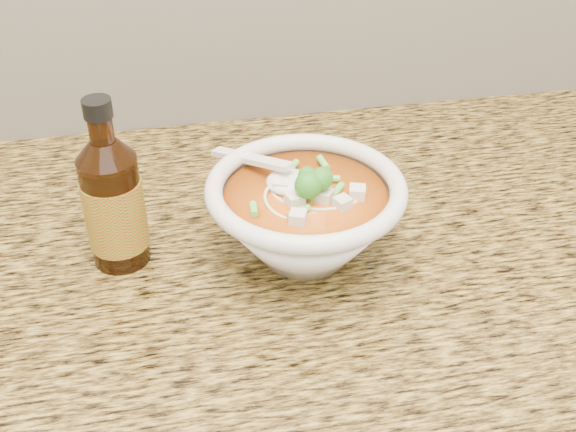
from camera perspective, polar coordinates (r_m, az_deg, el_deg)
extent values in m
cube|color=olive|center=(0.87, -2.49, -3.01)|extent=(4.00, 0.68, 0.04)
cylinder|color=white|center=(0.84, 1.35, -2.78)|extent=(0.09, 0.09, 0.01)
torus|color=white|center=(0.79, 1.43, 2.20)|extent=(0.22, 0.22, 0.02)
torus|color=beige|center=(0.79, 2.58, 1.50)|extent=(0.10, 0.10, 0.00)
torus|color=beige|center=(0.80, 0.89, 2.28)|extent=(0.12, 0.12, 0.00)
torus|color=beige|center=(0.79, 0.19, 1.62)|extent=(0.09, 0.09, 0.00)
torus|color=beige|center=(0.79, 1.00, 1.37)|extent=(0.11, 0.11, 0.00)
torus|color=beige|center=(0.80, 2.18, 1.59)|extent=(0.12, 0.12, 0.00)
torus|color=beige|center=(0.81, 2.12, 2.11)|extent=(0.11, 0.11, 0.00)
torus|color=beige|center=(0.81, 1.24, 1.61)|extent=(0.11, 0.11, 0.00)
cube|color=silver|center=(0.82, 1.45, 3.72)|extent=(0.02, 0.02, 0.02)
cube|color=silver|center=(0.77, 0.91, 1.07)|extent=(0.02, 0.02, 0.02)
cube|color=silver|center=(0.82, 1.15, 3.55)|extent=(0.02, 0.02, 0.02)
cube|color=silver|center=(0.76, -0.97, 0.43)|extent=(0.02, 0.02, 0.02)
cube|color=silver|center=(0.83, -1.02, 3.99)|extent=(0.02, 0.02, 0.02)
cube|color=silver|center=(0.80, -0.40, 2.44)|extent=(0.02, 0.02, 0.02)
ellipsoid|color=#196014|center=(0.77, 2.05, 2.63)|extent=(0.04, 0.04, 0.04)
cylinder|color=#64D351|center=(0.82, 4.45, 3.50)|extent=(0.02, 0.02, 0.01)
cylinder|color=#64D351|center=(0.83, 1.14, 3.87)|extent=(0.02, 0.02, 0.01)
cylinder|color=#64D351|center=(0.80, 5.61, 2.31)|extent=(0.02, 0.02, 0.01)
cylinder|color=#64D351|center=(0.75, -1.83, 0.19)|extent=(0.02, 0.02, 0.01)
cylinder|color=#64D351|center=(0.78, 4.55, 1.53)|extent=(0.02, 0.01, 0.01)
cylinder|color=#64D351|center=(0.82, 1.76, 3.79)|extent=(0.01, 0.02, 0.01)
cylinder|color=#64D351|center=(0.81, 0.20, 3.04)|extent=(0.02, 0.01, 0.01)
cylinder|color=#64D351|center=(0.78, -1.81, 1.66)|extent=(0.02, 0.02, 0.01)
ellipsoid|color=white|center=(0.80, 0.05, 2.72)|extent=(0.05, 0.05, 0.02)
cube|color=white|center=(0.83, -2.95, 4.53)|extent=(0.08, 0.10, 0.03)
cylinder|color=black|center=(0.82, -13.52, 0.41)|extent=(0.07, 0.07, 0.13)
cylinder|color=black|center=(0.76, -14.57, 6.68)|extent=(0.03, 0.03, 0.03)
cylinder|color=black|center=(0.75, -14.84, 8.24)|extent=(0.03, 0.03, 0.02)
cylinder|color=red|center=(0.82, -13.49, 0.26)|extent=(0.07, 0.07, 0.08)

